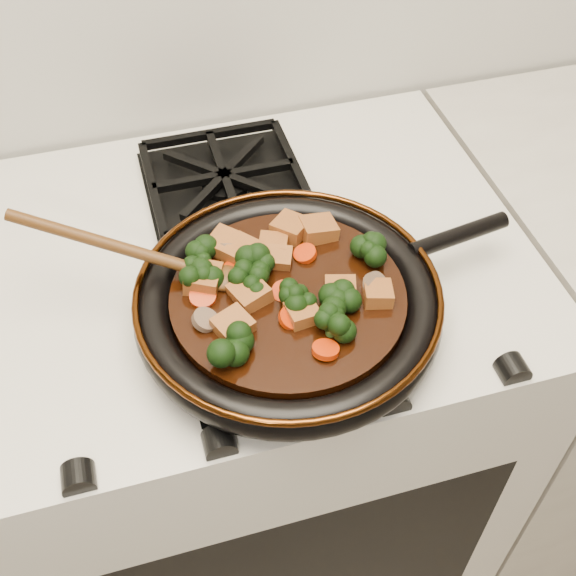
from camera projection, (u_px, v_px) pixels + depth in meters
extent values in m
cube|color=beige|center=(258.00, 426.00, 1.31)|extent=(0.76, 0.60, 0.90)
cylinder|color=black|center=(288.00, 308.00, 0.87)|extent=(0.34, 0.34, 0.01)
torus|color=black|center=(288.00, 304.00, 0.86)|extent=(0.37, 0.37, 0.04)
torus|color=#421F09|center=(288.00, 292.00, 0.85)|extent=(0.37, 0.37, 0.01)
cylinder|color=black|center=(459.00, 235.00, 0.92)|extent=(0.14, 0.04, 0.02)
cylinder|color=black|center=(288.00, 300.00, 0.86)|extent=(0.28, 0.28, 0.02)
cube|color=brown|center=(250.00, 293.00, 0.84)|extent=(0.05, 0.05, 0.03)
cube|color=brown|center=(340.00, 290.00, 0.84)|extent=(0.04, 0.04, 0.02)
cube|color=brown|center=(233.00, 326.00, 0.81)|extent=(0.05, 0.05, 0.02)
cube|color=brown|center=(273.00, 245.00, 0.89)|extent=(0.04, 0.04, 0.02)
cube|color=brown|center=(318.00, 229.00, 0.91)|extent=(0.05, 0.04, 0.03)
cube|color=brown|center=(277.00, 258.00, 0.88)|extent=(0.04, 0.04, 0.02)
cube|color=brown|center=(245.00, 254.00, 0.88)|extent=(0.06, 0.06, 0.03)
cube|color=brown|center=(290.00, 228.00, 0.91)|extent=(0.06, 0.06, 0.03)
cube|color=brown|center=(302.00, 313.00, 0.82)|extent=(0.04, 0.04, 0.02)
cube|color=brown|center=(378.00, 294.00, 0.84)|extent=(0.04, 0.04, 0.02)
cube|color=brown|center=(203.00, 279.00, 0.85)|extent=(0.06, 0.06, 0.03)
cube|color=brown|center=(226.00, 245.00, 0.89)|extent=(0.06, 0.06, 0.03)
cylinder|color=red|center=(326.00, 350.00, 0.79)|extent=(0.03, 0.03, 0.02)
cylinder|color=red|center=(283.00, 291.00, 0.85)|extent=(0.03, 0.03, 0.02)
cylinder|color=red|center=(305.00, 254.00, 0.89)|extent=(0.03, 0.03, 0.02)
cylinder|color=red|center=(292.00, 318.00, 0.82)|extent=(0.03, 0.03, 0.03)
cylinder|color=red|center=(203.00, 297.00, 0.84)|extent=(0.03, 0.03, 0.01)
cylinder|color=red|center=(235.00, 269.00, 0.87)|extent=(0.03, 0.03, 0.01)
cylinder|color=brown|center=(376.00, 286.00, 0.85)|extent=(0.05, 0.05, 0.03)
cylinder|color=brown|center=(205.00, 320.00, 0.81)|extent=(0.04, 0.04, 0.02)
cylinder|color=brown|center=(229.00, 246.00, 0.89)|extent=(0.04, 0.04, 0.03)
ellipsoid|color=#4D2C10|center=(224.00, 278.00, 0.86)|extent=(0.07, 0.06, 0.02)
cylinder|color=#4D2C10|center=(117.00, 247.00, 0.85)|extent=(0.02, 0.02, 0.26)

